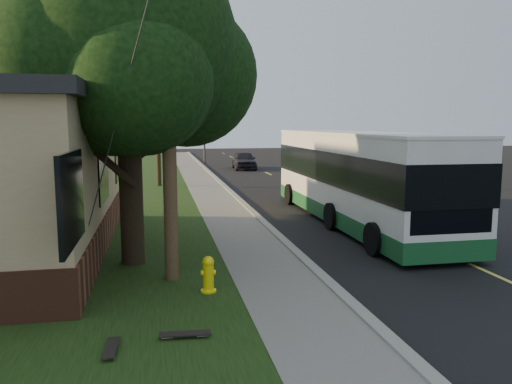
% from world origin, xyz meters
% --- Properties ---
extents(ground, '(120.00, 120.00, 0.00)m').
position_xyz_m(ground, '(0.00, 0.00, 0.00)').
color(ground, black).
rests_on(ground, ground).
extents(road, '(8.00, 80.00, 0.01)m').
position_xyz_m(road, '(4.00, 10.00, 0.01)').
color(road, black).
rests_on(road, ground).
extents(curb, '(0.25, 80.00, 0.12)m').
position_xyz_m(curb, '(0.00, 10.00, 0.06)').
color(curb, gray).
rests_on(curb, ground).
extents(sidewalk, '(2.00, 80.00, 0.08)m').
position_xyz_m(sidewalk, '(-1.00, 10.00, 0.04)').
color(sidewalk, slate).
rests_on(sidewalk, ground).
extents(grass_verge, '(5.00, 80.00, 0.07)m').
position_xyz_m(grass_verge, '(-4.50, 10.00, 0.04)').
color(grass_verge, black).
rests_on(grass_verge, ground).
extents(fire_hydrant, '(0.32, 0.32, 0.74)m').
position_xyz_m(fire_hydrant, '(-2.60, 0.00, 0.43)').
color(fire_hydrant, yellow).
rests_on(fire_hydrant, grass_verge).
extents(utility_pole, '(2.86, 3.21, 9.07)m').
position_xyz_m(utility_pole, '(-3.31, 0.99, 4.63)').
color(utility_pole, '#473321').
rests_on(utility_pole, ground).
extents(leafy_tree, '(6.30, 6.00, 7.80)m').
position_xyz_m(leafy_tree, '(-4.17, 2.65, 5.17)').
color(leafy_tree, black).
rests_on(leafy_tree, grass_verge).
extents(bare_tree_near, '(1.38, 1.21, 4.31)m').
position_xyz_m(bare_tree_near, '(-3.50, 18.00, 2.15)').
color(bare_tree_near, black).
rests_on(bare_tree_near, grass_verge).
extents(bare_tree_far, '(1.38, 1.21, 4.03)m').
position_xyz_m(bare_tree_far, '(-3.00, 30.00, 2.00)').
color(bare_tree_far, black).
rests_on(bare_tree_far, grass_verge).
extents(traffic_signal, '(0.18, 0.22, 5.50)m').
position_xyz_m(traffic_signal, '(0.50, 34.00, 3.16)').
color(traffic_signal, '#2D2D30').
rests_on(traffic_signal, ground).
extents(transit_bus, '(2.71, 11.74, 3.18)m').
position_xyz_m(transit_bus, '(3.22, 6.46, 1.69)').
color(transit_bus, silver).
rests_on(transit_bus, ground).
extents(skateboarder, '(0.66, 0.49, 1.66)m').
position_xyz_m(skateboarder, '(-4.20, 2.58, 0.90)').
color(skateboarder, '#450D20').
rests_on(skateboarder, grass_verge).
extents(skateboard_main, '(0.22, 0.74, 0.07)m').
position_xyz_m(skateboard_main, '(-4.31, -2.41, 0.12)').
color(skateboard_main, black).
rests_on(skateboard_main, grass_verge).
extents(skateboard_spare, '(0.83, 0.25, 0.08)m').
position_xyz_m(skateboard_spare, '(-3.19, -2.13, 0.13)').
color(skateboard_spare, black).
rests_on(skateboard_spare, grass_verge).
extents(distant_car, '(1.90, 4.19, 1.40)m').
position_xyz_m(distant_car, '(2.93, 27.76, 0.70)').
color(distant_car, black).
rests_on(distant_car, ground).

